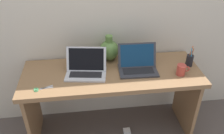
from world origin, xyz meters
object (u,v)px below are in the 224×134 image
green_vase (109,50)px  coffee_mug (181,70)px  power_brick (127,131)px  laptop_left (86,67)px  scissors (40,89)px  laptop_right (137,63)px  pen_cup (190,60)px

green_vase → coffee_mug: (0.57, -0.33, -0.05)m
power_brick → green_vase: bearing=117.0°
coffee_mug → power_brick: size_ratio=1.61×
laptop_left → scissors: size_ratio=2.46×
laptop_right → coffee_mug: bearing=-20.0°
pen_cup → laptop_left: bearing=-179.9°
laptop_left → laptop_right: bearing=0.3°
laptop_right → green_vase: 0.30m
laptop_right → power_brick: bearing=-136.0°
laptop_right → power_brick: 0.75m
laptop_left → pen_cup: 0.91m
laptop_right → green_vase: green_vase is taller
laptop_right → green_vase: bearing=138.2°
green_vase → power_brick: size_ratio=3.40×
laptop_right → power_brick: size_ratio=4.78×
laptop_left → pen_cup: bearing=0.1°
pen_cup → power_brick: bearing=-171.9°
green_vase → scissors: size_ratio=1.61×
coffee_mug → power_brick: 0.85m
laptop_right → power_brick: (-0.08, -0.08, -0.75)m
power_brick → pen_cup: bearing=8.1°
laptop_left → power_brick: laptop_left is taller
laptop_left → green_vase: 0.30m
scissors → coffee_mug: bearing=3.0°
coffee_mug → pen_cup: size_ratio=0.60×
laptop_left → pen_cup: size_ratio=1.93×
green_vase → laptop_left: bearing=-137.1°
coffee_mug → scissors: (-1.15, -0.06, -0.04)m
laptop_right → scissors: bearing=-166.9°
power_brick → coffee_mug: bearing=-6.4°
laptop_left → pen_cup: laptop_left is taller
coffee_mug → pen_cup: (0.12, 0.13, 0.01)m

